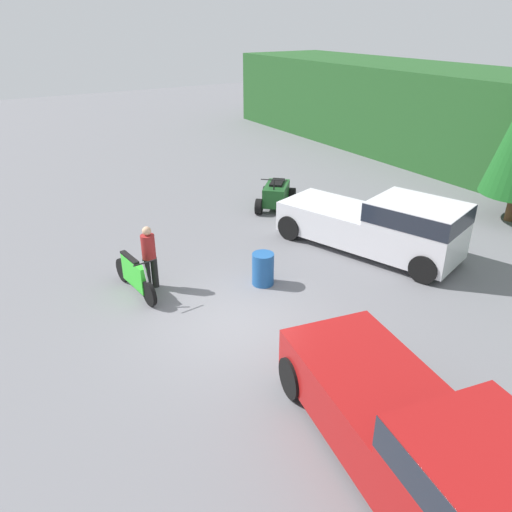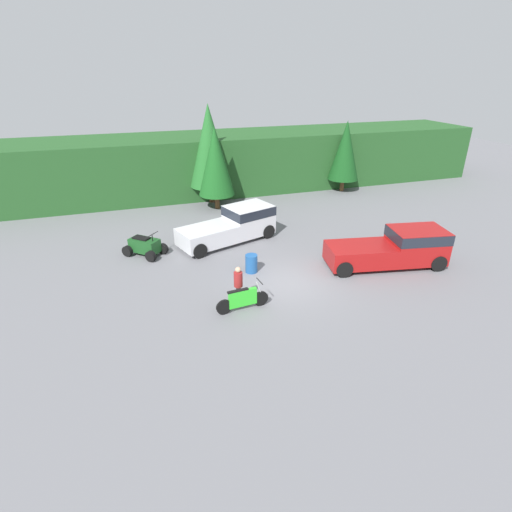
# 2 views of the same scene
# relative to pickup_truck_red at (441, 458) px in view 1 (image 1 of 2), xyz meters

# --- Properties ---
(ground_plane) EXTENTS (80.00, 80.00, 0.00)m
(ground_plane) POSITION_rel_pickup_truck_red_xyz_m (-5.72, -0.07, -0.97)
(ground_plane) COLOR slate
(pickup_truck_red) EXTENTS (5.96, 2.97, 1.83)m
(pickup_truck_red) POSITION_rel_pickup_truck_red_xyz_m (0.00, 0.00, 0.00)
(pickup_truck_red) COLOR maroon
(pickup_truck_red) RESTS_ON ground_plane
(pickup_truck_second) EXTENTS (5.80, 3.55, 1.83)m
(pickup_truck_second) POSITION_rel_pickup_truck_red_xyz_m (-6.68, 5.48, -0.00)
(pickup_truck_second) COLOR silver
(pickup_truck_second) RESTS_ON ground_plane
(dirt_bike) EXTENTS (2.23, 0.60, 1.17)m
(dirt_bike) POSITION_rel_pickup_truck_red_xyz_m (-8.27, -1.57, -0.48)
(dirt_bike) COLOR black
(dirt_bike) RESTS_ON ground_plane
(quad_atv) EXTENTS (2.34, 2.30, 1.26)m
(quad_atv) POSITION_rel_pickup_truck_red_xyz_m (-11.64, 5.00, -0.47)
(quad_atv) COLOR black
(quad_atv) RESTS_ON ground_plane
(rider_person) EXTENTS (0.42, 0.42, 1.72)m
(rider_person) POSITION_rel_pickup_truck_red_xyz_m (-8.32, -1.12, -0.03)
(rider_person) COLOR black
(rider_person) RESTS_ON ground_plane
(steel_barrel) EXTENTS (0.58, 0.58, 0.88)m
(steel_barrel) POSITION_rel_pickup_truck_red_xyz_m (-6.95, 1.48, -0.53)
(steel_barrel) COLOR #1E5193
(steel_barrel) RESTS_ON ground_plane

